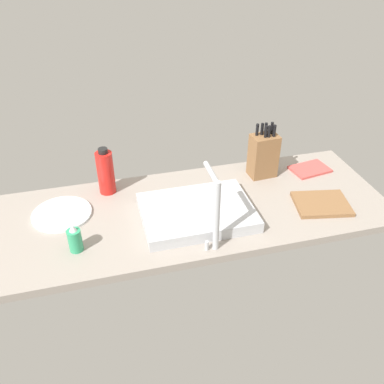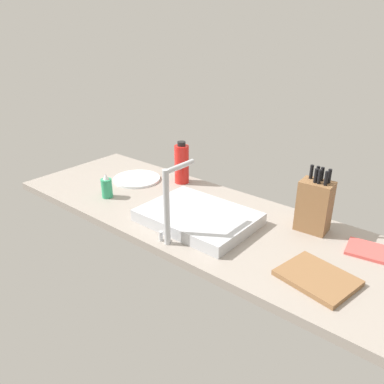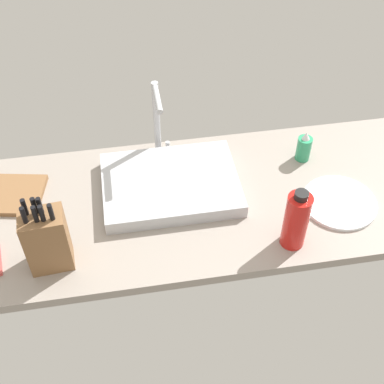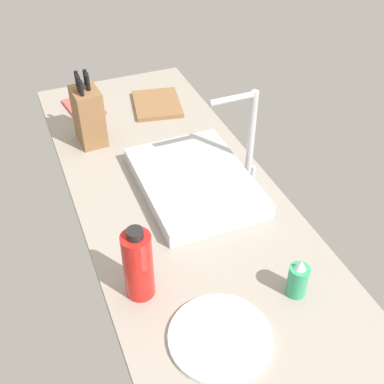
{
  "view_description": "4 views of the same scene",
  "coord_description": "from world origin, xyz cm",
  "px_view_note": "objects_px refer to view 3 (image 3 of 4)",
  "views": [
    {
      "loc": [
        31.72,
        144.09,
        113.2
      ],
      "look_at": [
        -5.94,
        0.72,
        12.73
      ],
      "focal_mm": 39.53,
      "sensor_mm": 36.0,
      "label": 1
    },
    {
      "loc": [
        -96.21,
        118.46,
        81.68
      ],
      "look_at": [
        2.79,
        -0.87,
        12.48
      ],
      "focal_mm": 35.68,
      "sensor_mm": 36.0,
      "label": 2
    },
    {
      "loc": [
        -20.33,
        -120.67,
        133.78
      ],
      "look_at": [
        -0.45,
        -1.88,
        9.66
      ],
      "focal_mm": 48.92,
      "sensor_mm": 36.0,
      "label": 3
    },
    {
      "loc": [
        108.76,
        -41.06,
        105.76
      ],
      "look_at": [
        1.9,
        2.16,
        9.41
      ],
      "focal_mm": 45.53,
      "sensor_mm": 36.0,
      "label": 4
    }
  ],
  "objects_px": {
    "faucet": "(157,115)",
    "knife_block": "(47,239)",
    "cutting_board": "(9,195)",
    "dinner_plate": "(339,202)",
    "water_bottle": "(296,220)",
    "sink_basin": "(171,184)",
    "soap_bottle": "(304,148)"
  },
  "relations": [
    {
      "from": "cutting_board",
      "to": "dinner_plate",
      "type": "height_order",
      "value": "cutting_board"
    },
    {
      "from": "water_bottle",
      "to": "dinner_plate",
      "type": "distance_m",
      "value": 0.27
    },
    {
      "from": "knife_block",
      "to": "water_bottle",
      "type": "height_order",
      "value": "knife_block"
    },
    {
      "from": "cutting_board",
      "to": "dinner_plate",
      "type": "relative_size",
      "value": 0.92
    },
    {
      "from": "knife_block",
      "to": "water_bottle",
      "type": "bearing_deg",
      "value": -7.25
    },
    {
      "from": "faucet",
      "to": "water_bottle",
      "type": "distance_m",
      "value": 0.61
    },
    {
      "from": "sink_basin",
      "to": "dinner_plate",
      "type": "xyz_separation_m",
      "value": [
        0.56,
        -0.16,
        -0.02
      ]
    },
    {
      "from": "sink_basin",
      "to": "faucet",
      "type": "bearing_deg",
      "value": 94.76
    },
    {
      "from": "knife_block",
      "to": "soap_bottle",
      "type": "relative_size",
      "value": 2.22
    },
    {
      "from": "faucet",
      "to": "knife_block",
      "type": "xyz_separation_m",
      "value": [
        -0.38,
        -0.44,
        -0.07
      ]
    },
    {
      "from": "cutting_board",
      "to": "dinner_plate",
      "type": "xyz_separation_m",
      "value": [
        1.11,
        -0.22,
        -0.0
      ]
    },
    {
      "from": "faucet",
      "to": "dinner_plate",
      "type": "distance_m",
      "value": 0.69
    },
    {
      "from": "knife_block",
      "to": "cutting_board",
      "type": "distance_m",
      "value": 0.36
    },
    {
      "from": "knife_block",
      "to": "faucet",
      "type": "bearing_deg",
      "value": 45.13
    },
    {
      "from": "knife_block",
      "to": "cutting_board",
      "type": "relative_size",
      "value": 1.16
    },
    {
      "from": "soap_bottle",
      "to": "dinner_plate",
      "type": "relative_size",
      "value": 0.48
    },
    {
      "from": "faucet",
      "to": "cutting_board",
      "type": "height_order",
      "value": "faucet"
    },
    {
      "from": "soap_bottle",
      "to": "water_bottle",
      "type": "distance_m",
      "value": 0.41
    },
    {
      "from": "knife_block",
      "to": "dinner_plate",
      "type": "bearing_deg",
      "value": 1.47
    },
    {
      "from": "water_bottle",
      "to": "cutting_board",
      "type": "bearing_deg",
      "value": 158.62
    },
    {
      "from": "faucet",
      "to": "dinner_plate",
      "type": "xyz_separation_m",
      "value": [
        0.57,
        -0.35,
        -0.18
      ]
    },
    {
      "from": "dinner_plate",
      "to": "cutting_board",
      "type": "bearing_deg",
      "value": 168.81
    },
    {
      "from": "faucet",
      "to": "knife_block",
      "type": "relative_size",
      "value": 1.13
    },
    {
      "from": "knife_block",
      "to": "cutting_board",
      "type": "height_order",
      "value": "knife_block"
    },
    {
      "from": "water_bottle",
      "to": "sink_basin",
      "type": "bearing_deg",
      "value": 139.73
    },
    {
      "from": "knife_block",
      "to": "dinner_plate",
      "type": "distance_m",
      "value": 0.96
    },
    {
      "from": "faucet",
      "to": "soap_bottle",
      "type": "xyz_separation_m",
      "value": [
        0.52,
        -0.11,
        -0.13
      ]
    },
    {
      "from": "faucet",
      "to": "knife_block",
      "type": "bearing_deg",
      "value": -130.96
    },
    {
      "from": "sink_basin",
      "to": "cutting_board",
      "type": "height_order",
      "value": "sink_basin"
    },
    {
      "from": "cutting_board",
      "to": "water_bottle",
      "type": "distance_m",
      "value": 0.97
    },
    {
      "from": "knife_block",
      "to": "dinner_plate",
      "type": "xyz_separation_m",
      "value": [
        0.95,
        0.09,
        -0.1
      ]
    },
    {
      "from": "sink_basin",
      "to": "water_bottle",
      "type": "distance_m",
      "value": 0.46
    }
  ]
}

